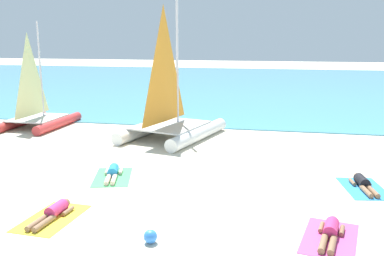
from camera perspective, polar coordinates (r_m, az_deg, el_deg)
name	(u,v)px	position (r m, az deg, el deg)	size (l,w,h in m)	color
ground_plane	(216,130)	(20.27, 3.16, -0.21)	(120.00, 120.00, 0.00)	beige
ocean_water	(249,84)	(40.10, 7.61, 5.78)	(120.00, 40.00, 0.05)	#4C9EB7
sailboat_white	(171,117)	(18.43, -2.82, 1.49)	(4.15, 5.36, 6.19)	white
sailboat_red	(38,112)	(21.96, -19.76, 2.02)	(2.51, 3.88, 5.01)	#CC3838
towel_leftmost	(52,218)	(11.08, -18.04, -11.29)	(1.10, 1.90, 0.01)	yellow
sunbather_leftmost	(53,212)	(11.08, -17.89, -10.57)	(0.57, 1.57, 0.30)	#D83372
towel_center_left	(113,177)	(13.68, -10.48, -6.40)	(1.10, 1.90, 0.01)	#4CB266
sunbather_center_left	(113,172)	(13.70, -10.47, -5.81)	(0.80, 1.55, 0.30)	#268CCC
towel_center_right	(330,238)	(10.05, 17.79, -13.74)	(1.10, 1.90, 0.01)	#D84C99
sunbather_center_right	(330,232)	(10.06, 17.87, -12.93)	(0.70, 1.56, 0.30)	#D83372
towel_rightmost	(364,188)	(13.42, 21.81, -7.44)	(1.10, 1.90, 0.01)	#338CD8
sunbather_rightmost	(363,183)	(13.44, 21.76, -6.84)	(0.65, 1.57, 0.30)	black
beach_ball	(150,236)	(9.39, -5.53, -14.12)	(0.29, 0.29, 0.29)	#337FE5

